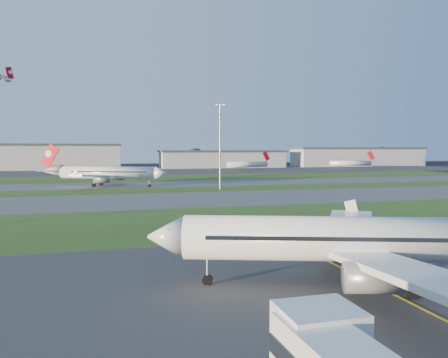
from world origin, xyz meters
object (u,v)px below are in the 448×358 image
object	(u,v)px
mini_jet_far	(351,163)
airliner_taxiing	(107,173)
airliner_parked	(365,240)
light_mast_centre	(220,140)
mini_jet_near	(248,164)

from	to	relation	value
mini_jet_far	airliner_taxiing	bearing A→B (deg)	-132.61
mini_jet_far	airliner_parked	bearing A→B (deg)	-106.60
airliner_parked	mini_jet_far	distance (m)	245.12
airliner_taxiing	light_mast_centre	distance (m)	40.06
airliner_parked	airliner_taxiing	xyz separation A→B (m)	(-21.64, 114.05, 0.12)
airliner_parked	mini_jet_near	distance (m)	212.22
airliner_taxiing	mini_jet_near	xyz separation A→B (m)	(78.28, 90.47, -1.11)
airliner_taxiing	mini_jet_near	bearing A→B (deg)	-107.04
mini_jet_near	light_mast_centre	size ratio (longest dim) A/B	1.09
airliner_parked	mini_jet_near	bearing A→B (deg)	92.82
airliner_taxiing	mini_jet_far	world-z (taller)	airliner_taxiing
airliner_taxiing	airliner_parked	bearing A→B (deg)	124.57
airliner_parked	light_mast_centre	xyz separation A→B (m)	(11.34, 93.85, 10.55)
mini_jet_near	mini_jet_far	size ratio (longest dim) A/B	1.00
airliner_taxiing	light_mast_centre	size ratio (longest dim) A/B	1.45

